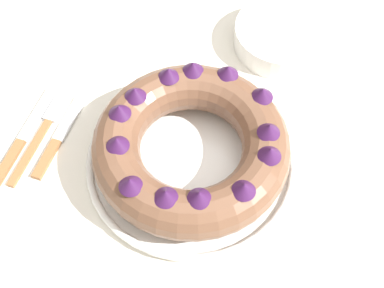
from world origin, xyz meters
name	(u,v)px	position (x,y,z in m)	size (l,w,h in m)	color
dining_table	(182,187)	(0.00, 0.00, 0.67)	(1.24, 1.18, 0.75)	silver
serving_dish	(192,160)	(0.02, 0.00, 0.76)	(0.33, 0.33, 0.02)	white
bundt_cake	(192,143)	(0.02, 0.00, 0.81)	(0.30, 0.30, 0.09)	brown
fork	(42,133)	(-0.24, -0.02, 0.76)	(0.02, 0.18, 0.01)	#936038
serving_knife	(21,143)	(-0.26, -0.05, 0.76)	(0.02, 0.20, 0.01)	#936038
cake_knife	(56,142)	(-0.21, -0.03, 0.76)	(0.02, 0.17, 0.01)	#936038
side_bowl	(281,36)	(0.09, 0.30, 0.78)	(0.17, 0.17, 0.04)	white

